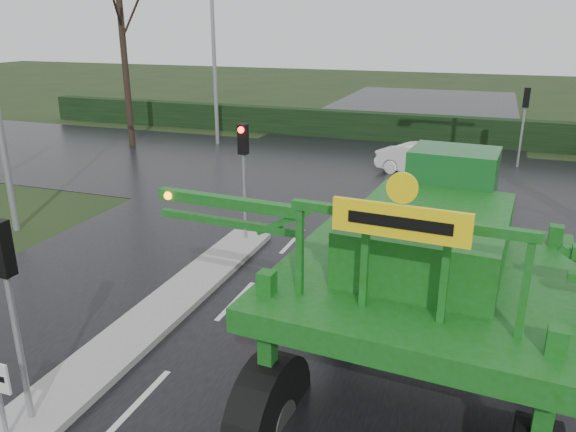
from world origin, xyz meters
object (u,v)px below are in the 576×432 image
(traffic_signal_near, at_px, (7,281))
(white_sedan, at_px, (422,176))
(traffic_signal_mid, at_px, (243,157))
(traffic_signal_far, at_px, (525,109))
(street_light_left_far, at_px, (218,26))
(crop_sprayer, at_px, (274,267))

(traffic_signal_near, distance_m, white_sedan, 18.57)
(traffic_signal_mid, xyz_separation_m, white_sedan, (3.97, 9.46, -2.59))
(traffic_signal_mid, distance_m, traffic_signal_far, 14.75)
(traffic_signal_mid, height_order, white_sedan, traffic_signal_mid)
(traffic_signal_near, height_order, white_sedan, traffic_signal_near)
(traffic_signal_mid, xyz_separation_m, street_light_left_far, (-6.89, 12.51, 3.40))
(white_sedan, bearing_deg, traffic_signal_mid, 176.60)
(street_light_left_far, distance_m, crop_sprayer, 22.20)
(crop_sprayer, bearing_deg, traffic_signal_far, 81.87)
(street_light_left_far, bearing_deg, white_sedan, -15.67)
(traffic_signal_far, bearing_deg, white_sedan, 38.62)
(traffic_signal_far, height_order, crop_sprayer, crop_sprayer)
(street_light_left_far, relative_size, crop_sprayer, 1.00)
(white_sedan, bearing_deg, traffic_signal_far, -32.00)
(traffic_signal_near, xyz_separation_m, white_sedan, (3.97, 17.96, -2.59))
(crop_sprayer, relative_size, white_sedan, 2.52)
(traffic_signal_near, bearing_deg, traffic_signal_mid, 90.00)
(street_light_left_far, bearing_deg, traffic_signal_far, 0.03)
(street_light_left_far, bearing_deg, traffic_signal_mid, -61.14)
(white_sedan, bearing_deg, crop_sprayer, -162.06)
(traffic_signal_mid, distance_m, crop_sprayer, 7.67)
(street_light_left_far, distance_m, white_sedan, 12.78)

